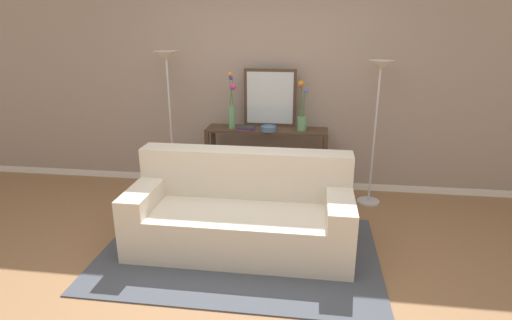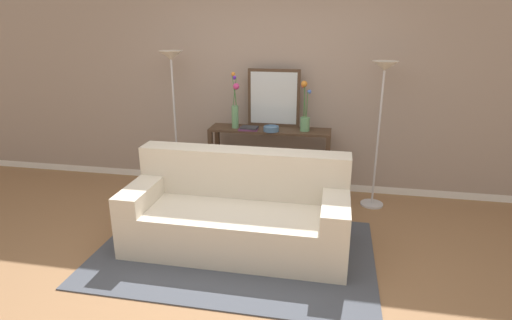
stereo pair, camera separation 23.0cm
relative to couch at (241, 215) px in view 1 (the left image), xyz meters
The scene contains 13 objects.
ground_plane 0.63m from the couch, 86.42° to the right, with size 16.00×16.00×0.02m, color #936B47.
back_wall 2.03m from the couch, 88.82° to the left, with size 12.00×0.15×3.07m.
area_rug 0.35m from the couch, 90.03° to the right, with size 2.54×1.66×0.01m.
couch is the anchor object (origin of this frame).
console_table 1.29m from the couch, 85.76° to the left, with size 1.44×0.35×0.84m.
floor_lamp_left 1.90m from the couch, 131.89° to the left, with size 0.28×0.28×1.73m.
floor_lamp_right 2.03m from the couch, 41.63° to the left, with size 0.28×0.28×1.65m.
wall_mirror 1.65m from the couch, 85.36° to the left, with size 0.62×0.02×0.68m.
vase_tall_flowers 1.48m from the couch, 104.46° to the left, with size 0.10×0.11×0.66m.
vase_short_flowers 1.52m from the couch, 67.93° to the left, with size 0.12×0.12×0.58m.
fruit_bowl 1.29m from the couch, 83.74° to the left, with size 0.18×0.18×0.06m.
book_stack 1.29m from the couch, 96.87° to the left, with size 0.23×0.17×0.04m.
book_row_under_console 1.33m from the couch, 105.73° to the left, with size 0.27×0.16×0.13m.
Camera 1 is at (0.59, -2.96, 2.05)m, focal length 29.15 mm.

